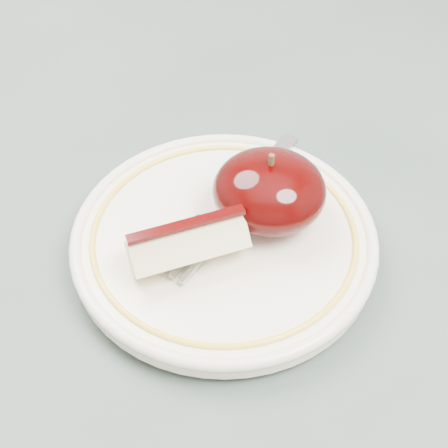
# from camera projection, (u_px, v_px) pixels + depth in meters

# --- Properties ---
(table) EXTENTS (0.90, 0.90, 0.75)m
(table) POSITION_uv_depth(u_px,v_px,m) (212.00, 312.00, 0.52)
(table) COLOR brown
(table) RESTS_ON ground
(plate) EXTENTS (0.22, 0.22, 0.02)m
(plate) POSITION_uv_depth(u_px,v_px,m) (224.00, 237.00, 0.44)
(plate) COLOR #EFE3C8
(plate) RESTS_ON table
(apple_half) EXTENTS (0.08, 0.08, 0.06)m
(apple_half) POSITION_uv_depth(u_px,v_px,m) (269.00, 191.00, 0.43)
(apple_half) COLOR black
(apple_half) RESTS_ON plate
(apple_wedge) EXTENTS (0.08, 0.07, 0.04)m
(apple_wedge) POSITION_uv_depth(u_px,v_px,m) (188.00, 243.00, 0.41)
(apple_wedge) COLOR beige
(apple_wedge) RESTS_ON plate
(fork) EXTENTS (0.09, 0.16, 0.00)m
(fork) POSITION_uv_depth(u_px,v_px,m) (232.00, 203.00, 0.45)
(fork) COLOR gray
(fork) RESTS_ON plate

